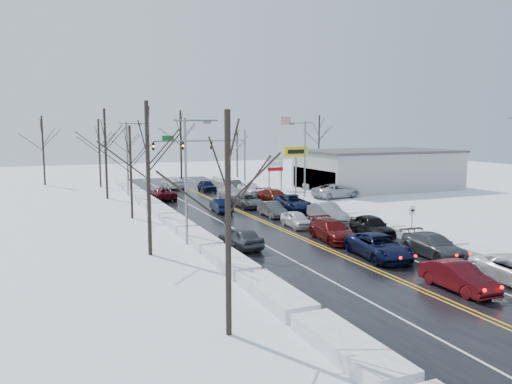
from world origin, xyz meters
name	(u,v)px	position (x,y,z in m)	size (l,w,h in m)	color
ground	(272,225)	(0.00, 0.00, 0.00)	(160.00, 160.00, 0.00)	silver
road_surface	(263,221)	(0.00, 2.00, 0.01)	(14.00, 84.00, 0.01)	black
snow_bank_left	(179,228)	(-7.60, 2.00, 0.00)	(1.73, 72.00, 0.66)	white
snow_bank_right	(336,215)	(7.60, 2.00, 0.00)	(1.73, 72.00, 0.66)	white
traffic_signal_mast	(211,148)	(3.45, 27.99, 5.48)	(13.28, 0.39, 8.00)	slate
tires_plus_sign	(296,155)	(10.50, 15.99, 4.99)	(3.20, 0.34, 6.00)	slate
used_vehicles_sign	(275,165)	(10.50, 22.00, 3.32)	(2.20, 0.22, 4.65)	slate
speed_limit_sign	(412,215)	(8.20, -8.00, 1.63)	(0.55, 0.09, 2.35)	slate
flagpole	(281,143)	(15.17, 30.00, 5.93)	(1.87, 1.20, 10.00)	silver
dealership_building	(377,169)	(23.98, 18.00, 2.66)	(20.40, 12.40, 5.30)	#AAAAA6
streetlight_ne	(303,155)	(8.30, 10.00, 5.31)	(3.20, 0.25, 9.00)	slate
streetlight_sw	(189,170)	(-8.30, -4.00, 5.31)	(3.20, 0.25, 9.00)	slate
streetlight_nw	(129,152)	(-8.30, 24.00, 5.31)	(3.20, 0.25, 9.00)	slate
tree_left_a	(228,180)	(-11.00, -20.00, 6.29)	(3.60, 3.60, 9.00)	#2D231C
tree_left_b	(147,148)	(-11.50, -6.00, 6.99)	(4.00, 4.00, 10.00)	#2D231C
tree_left_c	(130,154)	(-10.50, 8.00, 5.94)	(3.40, 3.40, 8.50)	#2D231C
tree_left_d	(105,136)	(-11.20, 22.00, 7.33)	(4.20, 4.20, 10.50)	#2D231C
tree_left_e	(99,140)	(-10.80, 34.00, 6.64)	(3.80, 3.80, 9.50)	#2D231C
tree_far_a	(43,137)	(-18.00, 40.00, 6.99)	(4.00, 4.00, 10.00)	#2D231C
tree_far_b	(127,141)	(-6.00, 41.00, 6.29)	(3.60, 3.60, 9.00)	#2D231C
tree_far_c	(181,132)	(2.00, 39.00, 7.68)	(4.40, 4.40, 11.00)	#2D231C
tree_far_d	(237,142)	(12.00, 40.50, 5.94)	(3.40, 3.40, 8.50)	#2D231C
tree_far_e	(319,133)	(28.00, 41.00, 7.33)	(4.20, 4.20, 10.50)	#2D231C
queued_car_1	(458,290)	(1.70, -19.33, 0.00)	(1.53, 4.37, 1.44)	#4E0A10
queued_car_2	(379,258)	(1.86, -12.51, 0.00)	(2.55, 5.54, 1.54)	black
queued_car_3	(332,241)	(1.72, -7.05, 0.00)	(2.13, 5.23, 1.52)	#500B0A
queued_car_4	(296,227)	(1.57, -1.55, 0.00)	(1.58, 3.92, 1.34)	silver
queued_car_5	(272,216)	(1.77, 3.85, 0.00)	(1.47, 4.20, 1.38)	#3F4144
queued_car_6	(248,207)	(1.72, 9.78, 0.00)	(2.27, 4.92, 1.37)	#404346
queued_car_7	(230,199)	(1.92, 15.96, 0.00)	(2.15, 5.29, 1.53)	#ACAFB4
queued_car_8	(207,191)	(1.69, 24.30, 0.00)	(1.73, 4.31, 1.47)	black
queued_car_11	(433,257)	(5.32, -13.56, 0.00)	(2.07, 5.09, 1.48)	#3A3C3F
queued_car_12	(372,236)	(5.29, -6.94, 0.00)	(1.93, 4.79, 1.63)	black
queued_car_13	(327,221)	(5.28, -0.33, 0.00)	(1.72, 4.95, 1.63)	gray
queued_car_14	(293,211)	(5.11, 6.07, 0.00)	(2.64, 5.72, 1.59)	black
queued_car_15	(275,204)	(5.25, 10.78, 0.00)	(2.22, 5.46, 1.59)	#54130B
queued_car_16	(250,196)	(5.24, 17.98, 0.00)	(2.02, 5.03, 1.71)	white
queued_car_17	(235,190)	(5.38, 23.63, 0.00)	(1.43, 4.10, 1.35)	#3A3D3F
oncoming_car_0	(221,212)	(-1.82, 8.10, 0.00)	(1.49, 4.28, 1.41)	black
oncoming_car_1	(163,200)	(-5.36, 18.85, 0.00)	(2.39, 5.19, 1.44)	#500A13
oncoming_car_2	(173,189)	(-1.82, 28.87, 0.00)	(2.31, 5.69, 1.65)	white
oncoming_car_3	(240,248)	(-5.34, -6.46, 0.00)	(1.77, 4.40, 1.50)	#404245
parked_car_0	(336,198)	(14.00, 12.31, 0.00)	(2.80, 6.07, 1.69)	silver
parked_car_1	(342,193)	(16.87, 15.51, 0.00)	(2.18, 5.35, 1.55)	#3D4042
parked_car_2	(307,189)	(14.92, 21.32, 0.00)	(1.99, 4.96, 1.69)	silver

